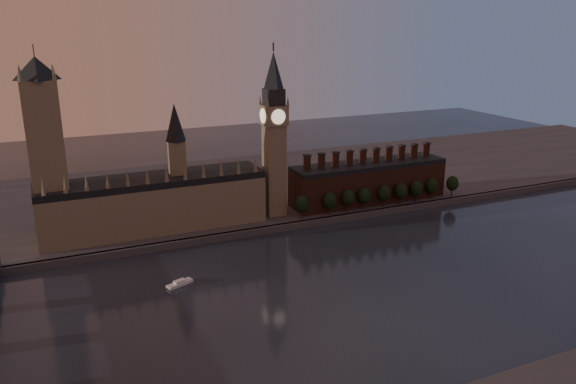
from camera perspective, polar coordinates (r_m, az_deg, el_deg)
ground at (r=268.70m, az=5.87°, el=-10.39°), size 900.00×900.00×0.00m
north_bank at (r=420.28m, az=-6.22°, el=0.13°), size 900.00×182.00×4.00m
palace_of_westminster at (r=341.05m, az=-13.33°, el=-0.80°), size 130.00×30.30×74.00m
victoria_tower at (r=326.99m, az=-23.39°, el=4.29°), size 24.00×24.00×108.00m
big_ben at (r=348.27m, az=-1.44°, el=6.00°), size 15.00×15.00×107.00m
chimney_block at (r=388.95m, az=8.17°, el=1.10°), size 110.00×25.00×37.00m
embankment_tree_0 at (r=351.10m, az=1.37°, el=-1.22°), size 8.60×8.60×14.88m
embankment_tree_1 at (r=358.50m, az=4.25°, el=-0.88°), size 8.60×8.60×14.88m
embankment_tree_2 at (r=365.27m, az=6.10°, el=-0.59°), size 8.60×8.60×14.88m
embankment_tree_3 at (r=371.24m, az=7.73°, el=-0.36°), size 8.60×8.60×14.88m
embankment_tree_4 at (r=378.70m, az=9.75°, el=-0.10°), size 8.60×8.60×14.88m
embankment_tree_5 at (r=385.76m, az=11.39°, el=0.12°), size 8.60×8.60×14.88m
embankment_tree_6 at (r=392.77m, az=12.91°, el=0.33°), size 8.60×8.60×14.88m
embankment_tree_7 at (r=402.53m, az=14.36°, el=0.63°), size 8.60×8.60×14.88m
embankment_tree_8 at (r=411.98m, az=16.36°, el=0.84°), size 8.60×8.60×14.88m
river_boat at (r=281.28m, az=-10.94°, el=-9.08°), size 13.89×8.46×2.68m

